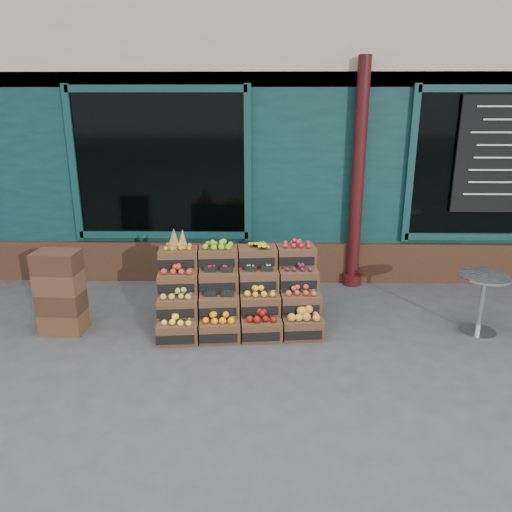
{
  "coord_description": "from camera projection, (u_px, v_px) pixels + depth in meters",
  "views": [
    {
      "loc": [
        -0.07,
        -4.98,
        2.63
      ],
      "look_at": [
        -0.2,
        0.7,
        0.85
      ],
      "focal_mm": 35.0,
      "sensor_mm": 36.0,
      "label": 1
    }
  ],
  "objects": [
    {
      "name": "shop_facade",
      "position": [
        272.0,
        112.0,
        9.7
      ],
      "size": [
        12.0,
        6.24,
        4.8
      ],
      "color": "#0E3231",
      "rests_on": "ground"
    },
    {
      "name": "ground",
      "position": [
        273.0,
        348.0,
        5.54
      ],
      "size": [
        60.0,
        60.0,
        0.0
      ],
      "primitive_type": "plane",
      "color": "#3A3A3C",
      "rests_on": "ground"
    },
    {
      "name": "bistro_table",
      "position": [
        482.0,
        297.0,
        5.76
      ],
      "size": [
        0.57,
        0.57,
        0.72
      ],
      "rotation": [
        0.0,
        0.0,
        -0.4
      ],
      "color": "silver",
      "rests_on": "ground"
    },
    {
      "name": "shopkeeper",
      "position": [
        164.0,
        209.0,
        8.12
      ],
      "size": [
        0.75,
        0.58,
        1.86
      ],
      "primitive_type": "imported",
      "rotation": [
        0.0,
        0.0,
        3.35
      ],
      "color": "#14471A",
      "rests_on": "ground"
    },
    {
      "name": "crate_display",
      "position": [
        239.0,
        297.0,
        6.01
      ],
      "size": [
        1.98,
        1.1,
        1.19
      ],
      "rotation": [
        0.0,
        0.0,
        0.1
      ],
      "color": "#4D311E",
      "rests_on": "ground"
    },
    {
      "name": "spare_crates",
      "position": [
        60.0,
        292.0,
        5.8
      ],
      "size": [
        0.51,
        0.36,
        0.99
      ],
      "rotation": [
        0.0,
        0.0,
        -0.05
      ],
      "color": "#4D311E",
      "rests_on": "ground"
    }
  ]
}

